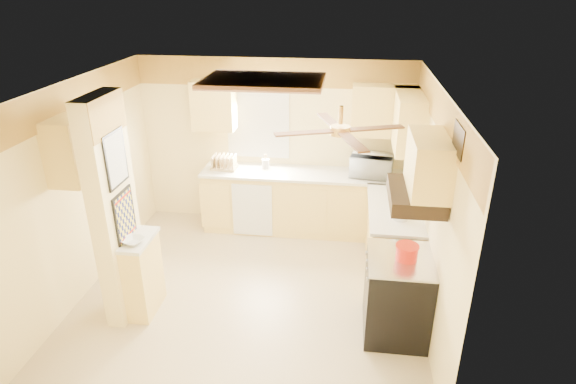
# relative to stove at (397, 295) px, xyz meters

# --- Properties ---
(floor) EXTENTS (4.00, 4.00, 0.00)m
(floor) POSITION_rel_stove_xyz_m (-1.67, 0.55, -0.46)
(floor) COLOR #C4AF87
(floor) RESTS_ON ground
(ceiling) EXTENTS (4.00, 4.00, 0.00)m
(ceiling) POSITION_rel_stove_xyz_m (-1.67, 0.55, 2.04)
(ceiling) COLOR white
(ceiling) RESTS_ON wall_back
(wall_back) EXTENTS (4.00, 0.00, 4.00)m
(wall_back) POSITION_rel_stove_xyz_m (-1.67, 2.45, 0.79)
(wall_back) COLOR #FFE69B
(wall_back) RESTS_ON floor
(wall_front) EXTENTS (4.00, 0.00, 4.00)m
(wall_front) POSITION_rel_stove_xyz_m (-1.67, -1.35, 0.79)
(wall_front) COLOR #FFE69B
(wall_front) RESTS_ON floor
(wall_left) EXTENTS (0.00, 3.80, 3.80)m
(wall_left) POSITION_rel_stove_xyz_m (-3.67, 0.55, 0.79)
(wall_left) COLOR #FFE69B
(wall_left) RESTS_ON floor
(wall_right) EXTENTS (0.00, 3.80, 3.80)m
(wall_right) POSITION_rel_stove_xyz_m (0.33, 0.55, 0.79)
(wall_right) COLOR #FFE69B
(wall_right) RESTS_ON floor
(wallpaper_border) EXTENTS (4.00, 0.02, 0.40)m
(wallpaper_border) POSITION_rel_stove_xyz_m (-1.67, 2.43, 1.84)
(wallpaper_border) COLOR #FFC34B
(wallpaper_border) RESTS_ON wall_back
(partition_column) EXTENTS (0.20, 0.70, 2.50)m
(partition_column) POSITION_rel_stove_xyz_m (-3.02, 0.00, 0.79)
(partition_column) COLOR #FFE69B
(partition_column) RESTS_ON floor
(partition_ledge) EXTENTS (0.25, 0.55, 0.90)m
(partition_ledge) POSITION_rel_stove_xyz_m (-2.80, 0.00, -0.01)
(partition_ledge) COLOR #FFDB74
(partition_ledge) RESTS_ON floor
(ledge_top) EXTENTS (0.28, 0.58, 0.04)m
(ledge_top) POSITION_rel_stove_xyz_m (-2.80, 0.00, 0.46)
(ledge_top) COLOR silver
(ledge_top) RESTS_ON partition_ledge
(lower_cabinets_back) EXTENTS (3.00, 0.60, 0.90)m
(lower_cabinets_back) POSITION_rel_stove_xyz_m (-1.17, 2.15, -0.01)
(lower_cabinets_back) COLOR #FFDB74
(lower_cabinets_back) RESTS_ON floor
(lower_cabinets_right) EXTENTS (0.60, 1.40, 0.90)m
(lower_cabinets_right) POSITION_rel_stove_xyz_m (0.03, 1.15, -0.01)
(lower_cabinets_right) COLOR #FFDB74
(lower_cabinets_right) RESTS_ON floor
(countertop_back) EXTENTS (3.04, 0.64, 0.04)m
(countertop_back) POSITION_rel_stove_xyz_m (-1.17, 2.14, 0.46)
(countertop_back) COLOR silver
(countertop_back) RESTS_ON lower_cabinets_back
(countertop_right) EXTENTS (0.64, 1.44, 0.04)m
(countertop_right) POSITION_rel_stove_xyz_m (0.02, 1.15, 0.46)
(countertop_right) COLOR silver
(countertop_right) RESTS_ON lower_cabinets_right
(dishwasher_panel) EXTENTS (0.58, 0.02, 0.80)m
(dishwasher_panel) POSITION_rel_stove_xyz_m (-1.92, 1.84, -0.03)
(dishwasher_panel) COLOR white
(dishwasher_panel) RESTS_ON lower_cabinets_back
(window) EXTENTS (0.92, 0.02, 1.02)m
(window) POSITION_rel_stove_xyz_m (-1.92, 2.44, 1.09)
(window) COLOR white
(window) RESTS_ON wall_back
(upper_cab_back_left) EXTENTS (0.60, 0.35, 0.70)m
(upper_cab_back_left) POSITION_rel_stove_xyz_m (-2.52, 2.27, 1.39)
(upper_cab_back_left) COLOR #FFDB74
(upper_cab_back_left) RESTS_ON wall_back
(upper_cab_back_right) EXTENTS (0.90, 0.35, 0.70)m
(upper_cab_back_right) POSITION_rel_stove_xyz_m (-0.12, 2.27, 1.39)
(upper_cab_back_right) COLOR #FFDB74
(upper_cab_back_right) RESTS_ON wall_back
(upper_cab_right) EXTENTS (0.35, 1.00, 0.70)m
(upper_cab_right) POSITION_rel_stove_xyz_m (0.16, 1.80, 1.39)
(upper_cab_right) COLOR #FFDB74
(upper_cab_right) RESTS_ON wall_right
(upper_cab_left_wall) EXTENTS (0.35, 0.75, 0.70)m
(upper_cab_left_wall) POSITION_rel_stove_xyz_m (-3.49, 0.30, 1.39)
(upper_cab_left_wall) COLOR #FFDB74
(upper_cab_left_wall) RESTS_ON wall_left
(upper_cab_over_stove) EXTENTS (0.35, 0.76, 0.52)m
(upper_cab_over_stove) POSITION_rel_stove_xyz_m (0.16, 0.00, 1.49)
(upper_cab_over_stove) COLOR #FFDB74
(upper_cab_over_stove) RESTS_ON wall_right
(stove) EXTENTS (0.68, 0.77, 0.92)m
(stove) POSITION_rel_stove_xyz_m (0.00, 0.00, 0.00)
(stove) COLOR black
(stove) RESTS_ON floor
(range_hood) EXTENTS (0.50, 0.76, 0.14)m
(range_hood) POSITION_rel_stove_xyz_m (0.07, 0.00, 1.16)
(range_hood) COLOR black
(range_hood) RESTS_ON upper_cab_over_stove
(poster_menu) EXTENTS (0.02, 0.42, 0.57)m
(poster_menu) POSITION_rel_stove_xyz_m (-2.91, 0.00, 1.39)
(poster_menu) COLOR black
(poster_menu) RESTS_ON partition_column
(poster_nashville) EXTENTS (0.02, 0.42, 0.57)m
(poster_nashville) POSITION_rel_stove_xyz_m (-2.91, 0.00, 0.74)
(poster_nashville) COLOR black
(poster_nashville) RESTS_ON partition_column
(ceiling_light_panel) EXTENTS (1.35, 0.95, 0.06)m
(ceiling_light_panel) POSITION_rel_stove_xyz_m (-1.57, 1.05, 2.00)
(ceiling_light_panel) COLOR brown
(ceiling_light_panel) RESTS_ON ceiling
(ceiling_fan) EXTENTS (1.15, 1.15, 0.26)m
(ceiling_fan) POSITION_rel_stove_xyz_m (-0.67, -0.15, 1.83)
(ceiling_fan) COLOR gold
(ceiling_fan) RESTS_ON ceiling
(vent_grate) EXTENTS (0.02, 0.40, 0.25)m
(vent_grate) POSITION_rel_stove_xyz_m (0.31, -0.35, 1.84)
(vent_grate) COLOR black
(vent_grate) RESTS_ON wall_right
(microwave) EXTENTS (0.63, 0.48, 0.32)m
(microwave) POSITION_rel_stove_xyz_m (-0.25, 2.13, 0.64)
(microwave) COLOR white
(microwave) RESTS_ON countertop_back
(bowl) EXTENTS (0.28, 0.28, 0.06)m
(bowl) POSITION_rel_stove_xyz_m (-2.80, -0.10, 0.51)
(bowl) COLOR white
(bowl) RESTS_ON ledge_top
(dutch_oven) EXTENTS (0.24, 0.24, 0.16)m
(dutch_oven) POSITION_rel_stove_xyz_m (0.05, -0.01, 0.53)
(dutch_oven) COLOR red
(dutch_oven) RESTS_ON stove
(kettle) EXTENTS (0.17, 0.17, 0.26)m
(kettle) POSITION_rel_stove_xyz_m (0.06, 0.82, 0.60)
(kettle) COLOR silver
(kettle) RESTS_ON countertop_right
(dish_rack) EXTENTS (0.36, 0.27, 0.20)m
(dish_rack) POSITION_rel_stove_xyz_m (-2.38, 2.14, 0.55)
(dish_rack) COLOR tan
(dish_rack) RESTS_ON countertop_back
(utensil_crock) EXTENTS (0.11, 0.11, 0.21)m
(utensil_crock) POSITION_rel_stove_xyz_m (-1.78, 2.24, 0.55)
(utensil_crock) COLOR white
(utensil_crock) RESTS_ON countertop_back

